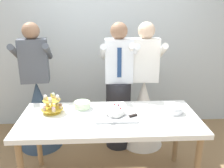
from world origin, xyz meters
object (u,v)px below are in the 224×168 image
Objects in this scene: dessert_table at (109,124)px; person_guest at (38,106)px; cupcake_stand at (52,105)px; person_bride at (143,104)px; person_groom at (118,94)px; round_cake at (82,106)px; main_cake_tray at (116,113)px; plate_stack at (173,109)px.

person_guest is (-0.91, 0.77, -0.12)m from dessert_table.
cupcake_stand is 0.14× the size of person_bride.
person_guest is at bearing 179.04° from person_bride.
dessert_table is at bearing -122.88° from person_bride.
round_cake is at bearing -130.87° from person_groom.
person_bride is 1.39m from person_guest.
main_cake_tray is 1.27m from person_guest.
person_bride is at bearing -0.96° from person_guest.
main_cake_tray is 0.89m from person_bride.
main_cake_tray reaches higher than plate_stack.
main_cake_tray is at bearing -38.48° from person_guest.
cupcake_stand reaches higher than main_cake_tray.
cupcake_stand is 1.17× the size of plate_stack.
cupcake_stand is at bearing 168.11° from main_cake_tray.
round_cake is at bearing 171.54° from plate_stack.
person_guest is (-0.32, 0.64, -0.28)m from cupcake_stand.
person_bride is at bearing 105.60° from plate_stack.
cupcake_stand is 0.94m from person_groom.
person_groom is (0.43, 0.50, -0.07)m from round_cake.
dessert_table is 0.69m from plate_stack.
dessert_table is 1.08× the size of person_guest.
person_groom reaches higher than plate_stack.
person_guest is at bearing 116.49° from cupcake_stand.
person_guest is at bearing 139.61° from dessert_table.
plate_stack reaches higher than dessert_table.
cupcake_stand is 0.96× the size of round_cake.
dessert_table is at bearing -40.39° from person_guest.
dessert_table is at bearing -173.97° from plate_stack.
round_cake is 0.14× the size of person_bride.
round_cake is 0.86m from person_guest.
plate_stack is 0.82× the size of round_cake.
person_guest is at bearing 141.52° from main_cake_tray.
person_groom reaches higher than main_cake_tray.
round_cake is 0.96m from person_bride.
round_cake is 0.66m from person_groom.
person_bride is at bearing 57.12° from dessert_table.
dessert_table is 7.50× the size of round_cake.
person_groom reaches higher than cupcake_stand.
plate_stack is at bearing -23.91° from person_guest.
person_bride reaches higher than main_cake_tray.
person_bride is (0.48, 0.75, -0.12)m from dessert_table.
person_bride is at bearing 5.71° from person_groom.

